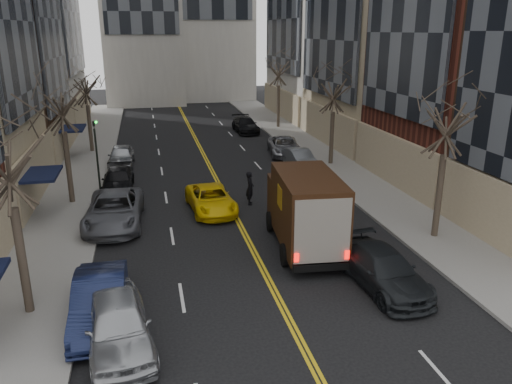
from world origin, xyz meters
The scene contains 21 objects.
sidewalk_left centered at (-9.00, 27.00, 0.07)m, with size 4.00×66.00×0.15m, color slate.
sidewalk_right centered at (9.00, 27.00, 0.07)m, with size 4.00×66.00×0.15m, color slate.
tree_lf_near centered at (-8.80, 8.00, 6.24)m, with size 3.20×3.20×8.41m.
tree_lf_mid centered at (-8.80, 20.00, 6.60)m, with size 3.20×3.20×8.91m.
tree_lf_far centered at (-8.80, 33.00, 6.02)m, with size 3.20×3.20×8.12m.
tree_rt_near centered at (8.80, 11.00, 6.45)m, with size 3.20×3.20×8.71m.
tree_rt_mid centered at (8.80, 25.00, 6.17)m, with size 3.20×3.20×8.32m.
tree_rt_far centered at (8.80, 40.00, 6.74)m, with size 3.20×3.20×9.11m.
traffic_signal centered at (-7.39, 22.00, 2.82)m, with size 0.29×0.26×4.70m.
ups_truck centered at (2.35, 11.36, 1.81)m, with size 3.13×6.75×3.59m.
observer_sedan centered at (4.20, 7.12, 0.74)m, with size 2.40×5.22×1.48m.
taxi centered at (-1.16, 17.10, 0.68)m, with size 2.24×4.86×1.35m, color yellow.
pedestrian centered at (1.17, 17.75, 0.97)m, with size 0.70×0.46×1.93m, color black.
parked_lf_a centered at (-5.65, 5.36, 0.83)m, with size 1.95×4.85×1.65m, color #AAADB2.
parked_lf_b centered at (-6.30, 6.94, 0.81)m, with size 1.70×4.89×1.61m, color #121938.
parked_lf_c centered at (-6.25, 16.06, 0.82)m, with size 2.73×5.92×1.65m, color #54555C.
parked_lf_d centered at (-6.30, 22.04, 0.66)m, with size 1.86×4.57×1.32m, color black.
parked_lf_e centered at (-6.30, 28.10, 0.75)m, with size 1.77×4.41×1.50m, color #9DA0A4.
parked_rt_a centered at (6.30, 24.63, 0.69)m, with size 1.46×4.18×1.38m, color #4F5357.
parked_rt_b centered at (6.30, 28.77, 0.71)m, with size 2.35×5.09×1.42m, color #96979D.
parked_rt_c centered at (5.10, 38.58, 0.72)m, with size 2.03×4.99×1.45m, color black.
Camera 1 is at (-4.38, -8.74, 9.54)m, focal length 35.00 mm.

